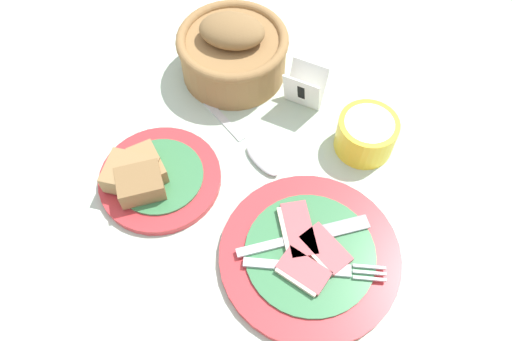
{
  "coord_description": "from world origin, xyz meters",
  "views": [
    {
      "loc": [
        0.16,
        -0.28,
        0.63
      ],
      "look_at": [
        -0.01,
        0.06,
        0.02
      ],
      "focal_mm": 35.0,
      "sensor_mm": 36.0,
      "label": 1
    }
  ],
  "objects_px": {
    "breakfast_plate": "(309,254)",
    "sugar_cup": "(366,134)",
    "bread_plate": "(152,177)",
    "bread_basket": "(233,51)",
    "teaspoon_by_saucer": "(251,148)",
    "number_card": "(304,88)"
  },
  "relations": [
    {
      "from": "breakfast_plate",
      "to": "sugar_cup",
      "type": "distance_m",
      "value": 0.21
    },
    {
      "from": "breakfast_plate",
      "to": "bread_plate",
      "type": "xyz_separation_m",
      "value": [
        -0.25,
        -0.0,
        0.01
      ]
    },
    {
      "from": "sugar_cup",
      "to": "bread_basket",
      "type": "relative_size",
      "value": 0.49
    },
    {
      "from": "sugar_cup",
      "to": "teaspoon_by_saucer",
      "type": "relative_size",
      "value": 0.49
    },
    {
      "from": "bread_plate",
      "to": "number_card",
      "type": "relative_size",
      "value": 2.43
    },
    {
      "from": "breakfast_plate",
      "to": "bread_plate",
      "type": "height_order",
      "value": "bread_plate"
    },
    {
      "from": "teaspoon_by_saucer",
      "to": "bread_plate",
      "type": "bearing_deg",
      "value": -105.83
    },
    {
      "from": "teaspoon_by_saucer",
      "to": "breakfast_plate",
      "type": "bearing_deg",
      "value": -13.64
    },
    {
      "from": "bread_plate",
      "to": "sugar_cup",
      "type": "distance_m",
      "value": 0.32
    },
    {
      "from": "sugar_cup",
      "to": "number_card",
      "type": "relative_size",
      "value": 1.21
    },
    {
      "from": "breakfast_plate",
      "to": "bread_basket",
      "type": "relative_size",
      "value": 1.35
    },
    {
      "from": "sugar_cup",
      "to": "teaspoon_by_saucer",
      "type": "height_order",
      "value": "sugar_cup"
    },
    {
      "from": "breakfast_plate",
      "to": "number_card",
      "type": "relative_size",
      "value": 3.31
    },
    {
      "from": "bread_plate",
      "to": "number_card",
      "type": "xyz_separation_m",
      "value": [
        0.13,
        0.24,
        0.02
      ]
    },
    {
      "from": "sugar_cup",
      "to": "number_card",
      "type": "bearing_deg",
      "value": 164.13
    },
    {
      "from": "bread_basket",
      "to": "breakfast_plate",
      "type": "bearing_deg",
      "value": -44.29
    },
    {
      "from": "number_card",
      "to": "sugar_cup",
      "type": "bearing_deg",
      "value": -18.17
    },
    {
      "from": "breakfast_plate",
      "to": "bread_basket",
      "type": "xyz_separation_m",
      "value": [
        -0.25,
        0.25,
        0.04
      ]
    },
    {
      "from": "bread_basket",
      "to": "number_card",
      "type": "relative_size",
      "value": 2.45
    },
    {
      "from": "bread_basket",
      "to": "number_card",
      "type": "distance_m",
      "value": 0.13
    },
    {
      "from": "breakfast_plate",
      "to": "teaspoon_by_saucer",
      "type": "distance_m",
      "value": 0.19
    },
    {
      "from": "bread_plate",
      "to": "bread_basket",
      "type": "relative_size",
      "value": 0.99
    }
  ]
}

